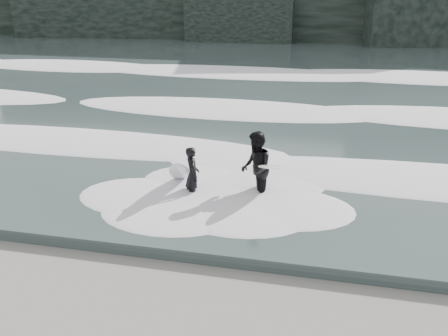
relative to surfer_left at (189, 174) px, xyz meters
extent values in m
cube|color=#344241|center=(2.56, 22.84, -0.65)|extent=(90.00, 52.00, 0.30)
ellipsoid|color=white|center=(2.56, 2.84, -0.40)|extent=(60.00, 3.20, 0.20)
ellipsoid|color=white|center=(2.56, 9.84, -0.38)|extent=(60.00, 4.00, 0.24)
ellipsoid|color=white|center=(2.56, 18.84, -0.35)|extent=(60.00, 4.80, 0.30)
imported|color=black|center=(0.11, -0.01, -0.01)|extent=(0.60, 0.69, 1.58)
ellipsoid|color=white|center=(-0.29, 0.04, 0.02)|extent=(1.06, 1.91, 1.25)
imported|color=black|center=(1.80, 0.30, 0.21)|extent=(0.99, 1.14, 2.01)
ellipsoid|color=silver|center=(2.22, 0.30, 0.28)|extent=(0.80, 1.89, 0.70)
camera|label=1|loc=(3.71, -12.10, 4.96)|focal=40.00mm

